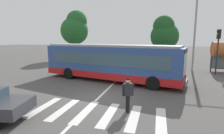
% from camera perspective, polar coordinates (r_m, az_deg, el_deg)
% --- Properties ---
extents(ground_plane, '(160.00, 160.00, 0.00)m').
position_cam_1_polar(ground_plane, '(10.98, -3.69, -9.73)').
color(ground_plane, '#514F4C').
extents(city_transit_bus, '(12.30, 5.11, 3.06)m').
position_cam_1_polar(city_transit_bus, '(14.89, -0.57, 1.60)').
color(city_transit_bus, black).
rests_on(city_transit_bus, ground_plane).
extents(pedestrian_crossing_street, '(0.53, 0.41, 1.72)m').
position_cam_1_polar(pedestrian_crossing_street, '(8.59, 5.15, -8.40)').
color(pedestrian_crossing_street, black).
rests_on(pedestrian_crossing_street, ground_plane).
extents(parked_car_charcoal, '(2.15, 4.62, 1.35)m').
position_cam_1_polar(parked_car_charcoal, '(26.01, -3.49, 3.03)').
color(parked_car_charcoal, black).
rests_on(parked_car_charcoal, ground_plane).
extents(parked_car_teal, '(2.11, 4.61, 1.35)m').
position_cam_1_polar(parked_car_teal, '(24.96, 1.74, 2.78)').
color(parked_car_teal, black).
rests_on(parked_car_teal, ground_plane).
extents(parked_car_blue, '(2.36, 4.69, 1.35)m').
position_cam_1_polar(parked_car_blue, '(24.46, 7.82, 2.57)').
color(parked_car_blue, black).
rests_on(parked_car_blue, ground_plane).
extents(parked_car_silver, '(2.29, 4.67, 1.35)m').
position_cam_1_polar(parked_car_silver, '(24.74, 14.23, 2.44)').
color(parked_car_silver, black).
rests_on(parked_car_silver, ground_plane).
extents(traffic_light_far_corner, '(0.33, 0.32, 4.43)m').
position_cam_1_polar(traffic_light_far_corner, '(20.11, 31.12, 6.28)').
color(traffic_light_far_corner, '#28282B').
rests_on(traffic_light_far_corner, ground_plane).
extents(twin_arm_street_lamp, '(4.47, 0.32, 8.48)m').
position_cam_1_polar(twin_arm_street_lamp, '(21.21, 25.46, 12.94)').
color(twin_arm_street_lamp, '#939399').
rests_on(twin_arm_street_lamp, ground_plane).
extents(background_tree_left, '(4.66, 4.66, 8.26)m').
position_cam_1_polar(background_tree_left, '(31.34, -11.85, 12.30)').
color(background_tree_left, brown).
rests_on(background_tree_left, ground_plane).
extents(background_tree_right, '(4.56, 4.56, 7.24)m').
position_cam_1_polar(background_tree_right, '(30.50, 16.59, 10.43)').
color(background_tree_right, brown).
rests_on(background_tree_right, ground_plane).
extents(crosswalk_painted_stripes, '(6.42, 2.82, 0.01)m').
position_cam_1_polar(crosswalk_painted_stripes, '(8.81, -4.86, -14.62)').
color(crosswalk_painted_stripes, silver).
rests_on(crosswalk_painted_stripes, ground_plane).
extents(lane_center_line, '(0.16, 24.00, 0.01)m').
position_cam_1_polar(lane_center_line, '(12.82, -1.17, -6.90)').
color(lane_center_line, silver).
rests_on(lane_center_line, ground_plane).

